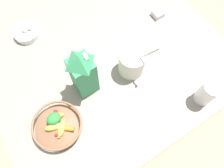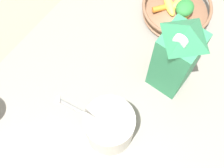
{
  "view_description": "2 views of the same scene",
  "coord_description": "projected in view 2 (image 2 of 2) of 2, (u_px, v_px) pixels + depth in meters",
  "views": [
    {
      "loc": [
        -0.55,
        0.27,
        0.99
      ],
      "look_at": [
        -0.25,
        0.07,
        0.14
      ],
      "focal_mm": 35.0,
      "sensor_mm": 36.0,
      "label": 1
    },
    {
      "loc": [
        -0.08,
        -0.22,
        0.87
      ],
      "look_at": [
        -0.26,
        0.03,
        0.1
      ],
      "focal_mm": 50.0,
      "sensor_mm": 36.0,
      "label": 2
    }
  ],
  "objects": [
    {
      "name": "milk_carton",
      "position": [
        177.0,
        56.0,
        0.77
      ],
      "size": [
        0.09,
        0.09,
        0.28
      ],
      "color": "#338C59",
      "rests_on": "countertop"
    },
    {
      "name": "ground_plane",
      "position": [
        183.0,
        158.0,
        0.86
      ],
      "size": [
        6.0,
        6.0,
        0.0
      ],
      "primitive_type": "plane",
      "color": "gray"
    },
    {
      "name": "yogurt_tub",
      "position": [
        109.0,
        126.0,
        0.77
      ],
      "size": [
        0.16,
        0.13,
        0.26
      ],
      "color": "silver",
      "rests_on": "countertop"
    },
    {
      "name": "fruit_bowl",
      "position": [
        177.0,
        9.0,
        0.95
      ],
      "size": [
        0.21,
        0.21,
        0.08
      ],
      "color": "brown",
      "rests_on": "countertop"
    },
    {
      "name": "countertop",
      "position": [
        184.0,
        157.0,
        0.84
      ],
      "size": [
        1.17,
        1.17,
        0.04
      ],
      "color": "gray",
      "rests_on": "ground_plane"
    }
  ]
}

